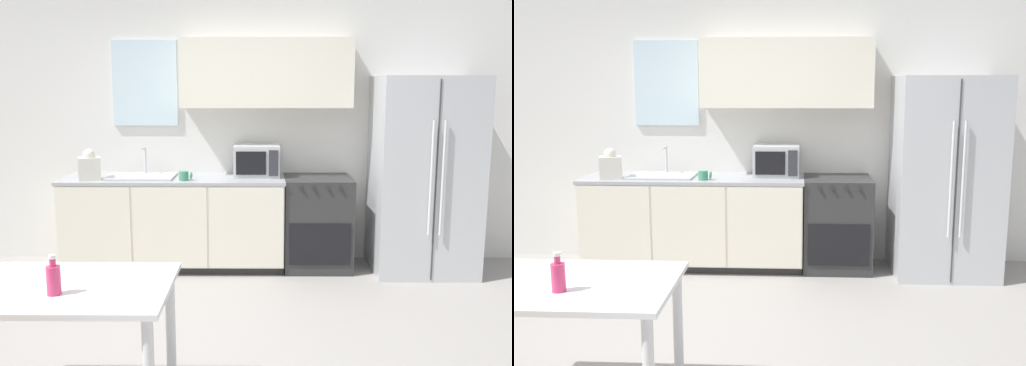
% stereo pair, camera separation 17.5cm
% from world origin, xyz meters
% --- Properties ---
extents(ground_plane, '(12.00, 12.00, 0.00)m').
position_xyz_m(ground_plane, '(0.00, 0.00, 0.00)').
color(ground_plane, gray).
extents(wall_back, '(12.00, 0.38, 2.70)m').
position_xyz_m(wall_back, '(0.06, 2.08, 1.43)').
color(wall_back, silver).
rests_on(wall_back, ground_plane).
extents(kitchen_counter, '(2.13, 0.64, 0.89)m').
position_xyz_m(kitchen_counter, '(-0.41, 1.77, 0.45)').
color(kitchen_counter, '#333333').
rests_on(kitchen_counter, ground_plane).
extents(oven_range, '(0.64, 0.62, 0.89)m').
position_xyz_m(oven_range, '(0.97, 1.78, 0.44)').
color(oven_range, '#2D2D2D').
rests_on(oven_range, ground_plane).
extents(refrigerator, '(0.93, 0.80, 1.84)m').
position_xyz_m(refrigerator, '(1.96, 1.70, 0.92)').
color(refrigerator, silver).
rests_on(refrigerator, ground_plane).
extents(kitchen_sink, '(0.63, 0.45, 0.28)m').
position_xyz_m(kitchen_sink, '(-0.72, 1.78, 0.90)').
color(kitchen_sink, '#B7BABC').
rests_on(kitchen_sink, kitchen_counter).
extents(microwave, '(0.44, 0.38, 0.30)m').
position_xyz_m(microwave, '(0.38, 1.87, 1.04)').
color(microwave, '#B7BABC').
rests_on(microwave, kitchen_counter).
extents(coffee_mug, '(0.12, 0.09, 0.09)m').
position_xyz_m(coffee_mug, '(-0.29, 1.60, 0.93)').
color(coffee_mug, '#3F8C66').
rests_on(coffee_mug, kitchen_counter).
extents(grocery_bag_0, '(0.24, 0.22, 0.29)m').
position_xyz_m(grocery_bag_0, '(-1.17, 1.63, 1.01)').
color(grocery_bag_0, silver).
rests_on(grocery_bag_0, kitchen_counter).
extents(dining_table, '(1.25, 0.77, 0.75)m').
position_xyz_m(dining_table, '(-0.66, -0.83, 0.64)').
color(dining_table, white).
rests_on(dining_table, ground_plane).
extents(drink_bottle, '(0.07, 0.07, 0.20)m').
position_xyz_m(drink_bottle, '(-0.59, -0.96, 0.83)').
color(drink_bottle, '#DB386B').
rests_on(drink_bottle, dining_table).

